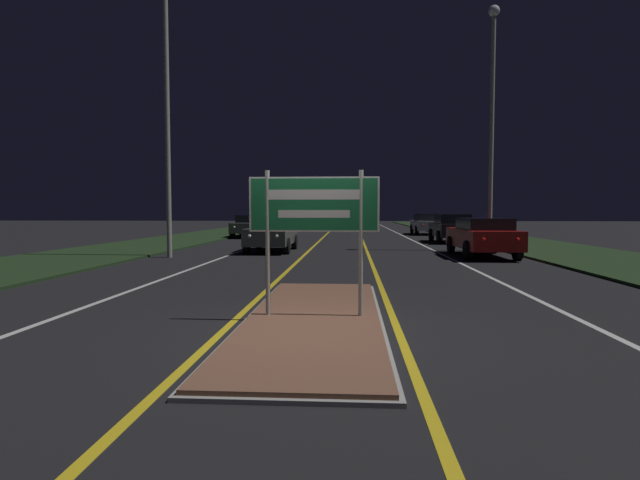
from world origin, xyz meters
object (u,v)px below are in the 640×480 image
car_receding_1 (452,227)px  car_approaching_0 (272,233)px  car_receding_0 (482,236)px  highway_sign (314,212)px  streetlight_right_near (492,104)px  streetlight_left_near (167,80)px  car_receding_2 (426,223)px  car_approaching_1 (251,226)px

car_receding_1 → car_approaching_0: size_ratio=0.99×
car_approaching_0 → car_receding_0: bearing=-13.5°
highway_sign → streetlight_right_near: (6.61, 14.41, 4.63)m
streetlight_left_near → car_receding_0: 13.09m
car_receding_0 → car_receding_2: 17.95m
car_receding_2 → car_approaching_1: car_receding_2 is taller
streetlight_right_near → car_receding_0: size_ratio=2.16×
car_receding_0 → highway_sign: bearing=-115.7°
streetlight_left_near → streetlight_right_near: (12.80, 3.97, -0.18)m
highway_sign → car_receding_2: (6.09, 29.43, -0.90)m
car_receding_1 → car_approaching_0: 11.06m
streetlight_left_near → streetlight_right_near: size_ratio=1.03×
highway_sign → car_receding_1: (6.09, 20.06, -0.89)m
car_receding_1 → car_approaching_1: car_receding_1 is taller
car_receding_0 → car_receding_1: (0.55, 8.58, 0.03)m
streetlight_left_near → car_approaching_1: (0.21, 14.14, -5.74)m
streetlight_left_near → car_receding_0: (11.73, 1.05, -5.73)m
streetlight_left_near → car_receding_2: 23.33m
car_receding_2 → car_approaching_1: 13.01m
highway_sign → car_receding_2: 30.07m
streetlight_left_near → car_receding_1: streetlight_left_near is taller
car_receding_2 → car_approaching_0: car_receding_2 is taller
car_receding_2 → highway_sign: bearing=-101.7°
highway_sign → car_approaching_0: bearing=101.8°
car_approaching_0 → car_approaching_1: 11.52m
highway_sign → streetlight_left_near: size_ratio=0.21×
highway_sign → car_receding_2: highway_sign is taller
streetlight_right_near → car_approaching_1: bearing=141.1°
car_receding_0 → car_receding_1: car_receding_1 is taller
streetlight_left_near → car_approaching_0: (3.38, 3.06, -5.74)m
car_receding_0 → streetlight_left_near: bearing=-174.9°
car_approaching_1 → car_receding_1: bearing=-20.5°
car_receding_0 → car_receding_2: car_receding_2 is taller
highway_sign → car_approaching_1: size_ratio=0.51×
highway_sign → car_receding_1: highway_sign is taller
streetlight_left_near → car_receding_0: size_ratio=2.22×
streetlight_right_near → car_receding_0: streetlight_right_near is taller
streetlight_left_near → car_approaching_0: size_ratio=2.47×
streetlight_left_near → car_receding_1: size_ratio=2.50×
car_approaching_0 → car_approaching_1: (-3.16, 11.08, 0.00)m
car_receding_0 → car_approaching_0: 8.59m
car_receding_0 → car_approaching_1: bearing=131.3°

